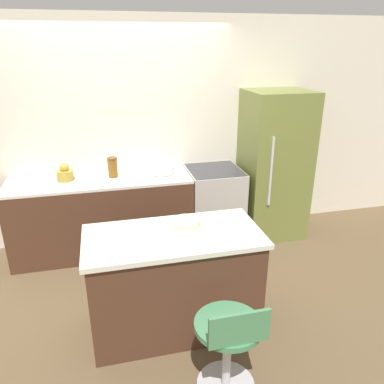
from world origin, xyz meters
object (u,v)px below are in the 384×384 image
object	(u,v)px
oven_range	(214,204)
stool_chair	(229,345)
kettle	(65,174)
refrigerator	(274,165)
mixing_bowl	(162,169)

from	to	relation	value
oven_range	stool_chair	distance (m)	2.25
kettle	refrigerator	bearing A→B (deg)	-1.20
oven_range	stool_chair	size ratio (longest dim) A/B	1.13
kettle	oven_range	bearing A→B (deg)	-1.24
kettle	mixing_bowl	size ratio (longest dim) A/B	0.64
oven_range	mixing_bowl	xyz separation A→B (m)	(-0.63, 0.04, 0.49)
oven_range	refrigerator	size ratio (longest dim) A/B	0.50
kettle	mixing_bowl	world-z (taller)	kettle
refrigerator	stool_chair	world-z (taller)	refrigerator
oven_range	kettle	distance (m)	1.77
kettle	stool_chair	bearing A→B (deg)	-62.91
oven_range	refrigerator	xyz separation A→B (m)	(0.75, -0.01, 0.45)
oven_range	kettle	size ratio (longest dim) A/B	4.77
mixing_bowl	oven_range	bearing A→B (deg)	-3.33
refrigerator	mixing_bowl	size ratio (longest dim) A/B	6.07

